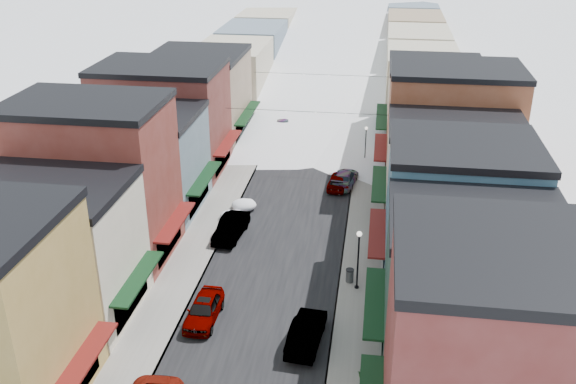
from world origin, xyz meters
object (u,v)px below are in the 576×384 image
(car_dark_hatch, at_px, (231,227))
(streetlamp_near, at_px, (358,253))
(car_silver_sedan, at_px, (204,309))
(car_green_sedan, at_px, (306,332))
(trash_can, at_px, (350,275))

(car_dark_hatch, bearing_deg, streetlamp_near, -25.50)
(car_dark_hatch, xyz_separation_m, streetlamp_near, (10.65, -6.47, 2.18))
(car_silver_sedan, height_order, car_green_sedan, car_green_sedan)
(trash_can, bearing_deg, car_dark_hatch, 150.42)
(car_silver_sedan, distance_m, trash_can, 10.97)
(car_silver_sedan, distance_m, streetlamp_near, 11.31)
(streetlamp_near, bearing_deg, car_green_sedan, -113.50)
(car_silver_sedan, relative_size, trash_can, 4.69)
(car_dark_hatch, relative_size, streetlamp_near, 1.12)
(car_dark_hatch, bearing_deg, car_green_sedan, -53.33)
(car_dark_hatch, relative_size, trash_can, 5.02)
(car_dark_hatch, distance_m, car_green_sedan, 15.19)
(car_dark_hatch, height_order, trash_can, car_dark_hatch)
(car_green_sedan, xyz_separation_m, trash_can, (2.30, 7.30, -0.17))
(trash_can, bearing_deg, car_green_sedan, -107.49)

